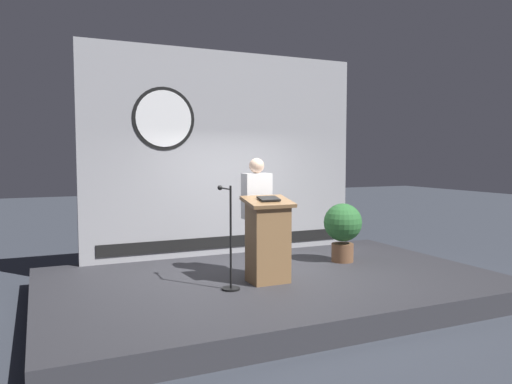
{
  "coord_description": "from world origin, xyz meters",
  "views": [
    {
      "loc": [
        -3.07,
        -6.24,
        2.04
      ],
      "look_at": [
        -0.19,
        0.15,
        1.52
      ],
      "focal_mm": 34.33,
      "sensor_mm": 36.0,
      "label": 1
    }
  ],
  "objects_px": {
    "podium": "(268,240)",
    "speaker_person": "(257,215)",
    "potted_plant": "(343,227)",
    "microphone_stand": "(229,253)"
  },
  "relations": [
    {
      "from": "podium",
      "to": "speaker_person",
      "type": "distance_m",
      "value": 0.56
    },
    {
      "from": "speaker_person",
      "to": "potted_plant",
      "type": "bearing_deg",
      "value": 7.06
    },
    {
      "from": "microphone_stand",
      "to": "potted_plant",
      "type": "bearing_deg",
      "value": 18.68
    },
    {
      "from": "podium",
      "to": "potted_plant",
      "type": "relative_size",
      "value": 1.24
    },
    {
      "from": "microphone_stand",
      "to": "speaker_person",
      "type": "bearing_deg",
      "value": 41.32
    },
    {
      "from": "podium",
      "to": "microphone_stand",
      "type": "distance_m",
      "value": 0.62
    },
    {
      "from": "speaker_person",
      "to": "podium",
      "type": "bearing_deg",
      "value": -95.44
    },
    {
      "from": "podium",
      "to": "microphone_stand",
      "type": "relative_size",
      "value": 0.88
    },
    {
      "from": "podium",
      "to": "microphone_stand",
      "type": "height_order",
      "value": "microphone_stand"
    },
    {
      "from": "microphone_stand",
      "to": "potted_plant",
      "type": "distance_m",
      "value": 2.43
    }
  ]
}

